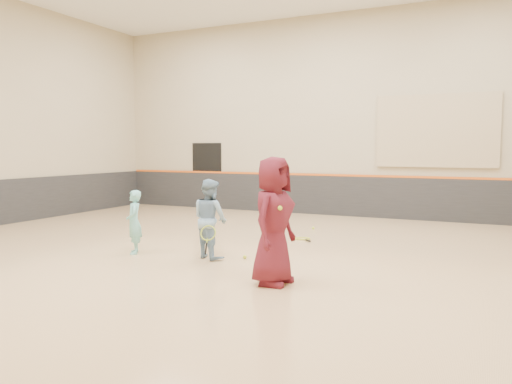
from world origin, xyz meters
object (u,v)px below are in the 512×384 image
at_px(young_man, 273,221).
at_px(spare_racket, 303,238).
at_px(girl, 134,222).
at_px(instructor, 210,219).

distance_m(young_man, spare_racket, 3.87).
bearing_deg(girl, young_man, 37.42).
relative_size(instructor, spare_racket, 1.92).
xyz_separation_m(girl, spare_racket, (2.42, 2.80, -0.57)).
height_order(girl, young_man, young_man).
bearing_deg(spare_racket, instructor, -109.53).
distance_m(instructor, spare_racket, 2.77).
distance_m(instructor, young_man, 2.10).
height_order(girl, instructor, instructor).
relative_size(girl, instructor, 0.83).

